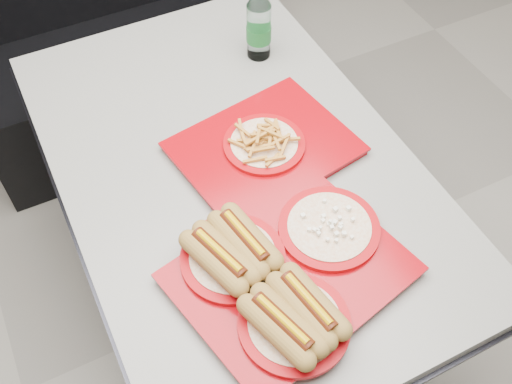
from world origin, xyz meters
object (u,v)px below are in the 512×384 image
diner_table (236,200)px  tray_near (283,272)px  booth_bench (125,38)px  tray_far (264,145)px  water_bottle (259,26)px

diner_table → tray_near: size_ratio=2.45×
booth_bench → tray_near: 1.52m
booth_bench → tray_far: booth_bench is taller
tray_far → water_bottle: water_bottle is taller
tray_near → tray_far: (0.14, 0.38, -0.01)m
booth_bench → water_bottle: size_ratio=5.54×
tray_near → water_bottle: size_ratio=2.38×
tray_far → diner_table: bearing=179.7°
diner_table → booth_bench: 1.11m
diner_table → tray_far: bearing=-0.3°
booth_bench → water_bottle: (0.26, -0.72, 0.45)m
diner_table → tray_far: size_ratio=2.80×
water_bottle → diner_table: bearing=-124.8°
tray_near → tray_far: size_ratio=1.15×
diner_table → water_bottle: water_bottle is taller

